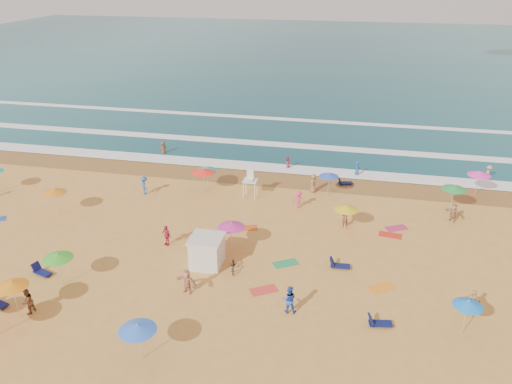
# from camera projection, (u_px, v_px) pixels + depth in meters

# --- Properties ---
(ground) EXTENTS (220.00, 220.00, 0.00)m
(ground) POSITION_uv_depth(u_px,v_px,m) (218.00, 242.00, 36.81)
(ground) COLOR gold
(ground) RESTS_ON ground
(ocean) EXTENTS (220.00, 140.00, 0.18)m
(ocean) POSITION_uv_depth(u_px,v_px,m) (321.00, 54.00, 111.40)
(ocean) COLOR #0C4756
(ocean) RESTS_ON ground
(wet_sand) EXTENTS (220.00, 220.00, 0.00)m
(wet_sand) POSITION_uv_depth(u_px,v_px,m) (254.00, 177.00, 47.91)
(wet_sand) COLOR olive
(wet_sand) RESTS_ON ground
(surf_foam) EXTENTS (200.00, 18.70, 0.05)m
(surf_foam) POSITION_uv_depth(u_px,v_px,m) (271.00, 146.00, 55.70)
(surf_foam) COLOR white
(surf_foam) RESTS_ON ground
(cabana) EXTENTS (2.00, 2.00, 2.00)m
(cabana) POSITION_uv_depth(u_px,v_px,m) (207.00, 252.00, 33.60)
(cabana) COLOR silver
(cabana) RESTS_ON ground
(cabana_roof) EXTENTS (2.20, 2.20, 0.12)m
(cabana_roof) POSITION_uv_depth(u_px,v_px,m) (206.00, 239.00, 33.16)
(cabana_roof) COLOR silver
(cabana_roof) RESTS_ON cabana
(bicycle) EXTENTS (0.87, 1.64, 0.82)m
(bicycle) POSITION_uv_depth(u_px,v_px,m) (233.00, 265.00, 33.23)
(bicycle) COLOR black
(bicycle) RESTS_ON ground
(lifeguard_stand) EXTENTS (1.20, 1.20, 2.10)m
(lifeguard_stand) POSITION_uv_depth(u_px,v_px,m) (250.00, 186.00, 43.50)
(lifeguard_stand) COLOR white
(lifeguard_stand) RESTS_ON ground
(beach_umbrellas) EXTENTS (45.20, 27.23, 0.80)m
(beach_umbrellas) POSITION_uv_depth(u_px,v_px,m) (230.00, 220.00, 35.49)
(beach_umbrellas) COLOR blue
(beach_umbrellas) RESTS_ON ground
(loungers) EXTENTS (44.12, 23.45, 0.34)m
(loungers) POSITION_uv_depth(u_px,v_px,m) (373.00, 269.00, 33.26)
(loungers) COLOR #0F144E
(loungers) RESTS_ON ground
(towels) EXTENTS (37.08, 22.27, 0.03)m
(towels) POSITION_uv_depth(u_px,v_px,m) (214.00, 274.00, 33.04)
(towels) COLOR #CC1953
(towels) RESTS_ON ground
(beachgoers) EXTENTS (44.46, 27.85, 2.06)m
(beachgoers) POSITION_uv_depth(u_px,v_px,m) (250.00, 215.00, 39.10)
(beachgoers) COLOR tan
(beachgoers) RESTS_ON ground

